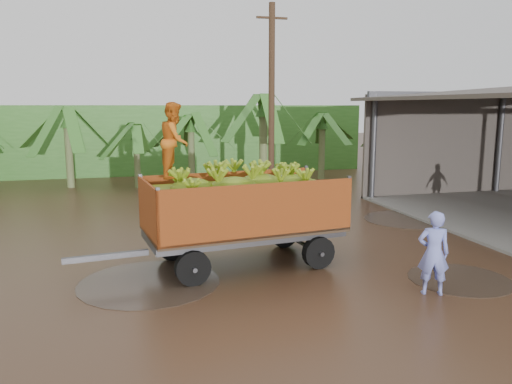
% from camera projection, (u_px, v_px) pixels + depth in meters
% --- Properties ---
extents(ground, '(100.00, 100.00, 0.00)m').
position_uv_depth(ground, '(287.00, 249.00, 12.58)').
color(ground, black).
rests_on(ground, ground).
extents(hedge_north, '(22.00, 3.00, 3.60)m').
position_uv_depth(hedge_north, '(160.00, 139.00, 27.02)').
color(hedge_north, '#2D661E').
rests_on(hedge_north, ground).
extents(banana_trailer, '(6.10, 2.64, 3.65)m').
position_uv_depth(banana_trailer, '(241.00, 207.00, 11.17)').
color(banana_trailer, '#C6531C').
rests_on(banana_trailer, ground).
extents(man_blue, '(0.70, 0.58, 1.63)m').
position_uv_depth(man_blue, '(433.00, 253.00, 9.45)').
color(man_blue, '#7B87E0').
rests_on(man_blue, ground).
extents(utility_pole, '(1.20, 0.24, 7.37)m').
position_uv_depth(utility_pole, '(272.00, 101.00, 19.16)').
color(utility_pole, '#47301E').
rests_on(utility_pole, ground).
extents(banana_plants, '(23.82, 16.86, 4.18)m').
position_uv_depth(banana_plants, '(126.00, 153.00, 19.43)').
color(banana_plants, '#2D661E').
rests_on(banana_plants, ground).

